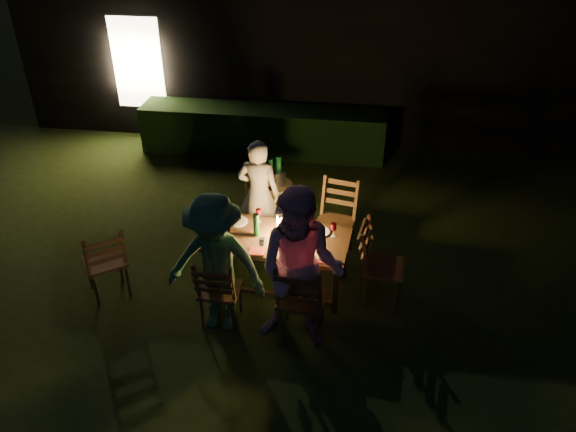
# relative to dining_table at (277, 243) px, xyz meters

# --- Properties ---
(garden_envelope) EXTENTS (40.00, 40.00, 3.20)m
(garden_envelope) POSITION_rel_dining_table_xyz_m (-0.34, 6.04, 0.96)
(garden_envelope) COLOR black
(garden_envelope) RESTS_ON ground
(dining_table) EXTENTS (1.71, 0.97, 0.68)m
(dining_table) POSITION_rel_dining_table_xyz_m (0.00, 0.00, 0.00)
(dining_table) COLOR #4C3019
(dining_table) RESTS_ON ground
(chair_near_left) EXTENTS (0.43, 0.47, 0.95)m
(chair_near_left) POSITION_rel_dining_table_xyz_m (-0.52, -0.73, -0.33)
(chair_near_left) COLOR #4C3019
(chair_near_left) RESTS_ON ground
(chair_near_right) EXTENTS (0.51, 0.55, 1.07)m
(chair_near_right) POSITION_rel_dining_table_xyz_m (0.38, -0.81, -0.29)
(chair_near_right) COLOR #4C3019
(chair_near_right) RESTS_ON ground
(chair_far_left) EXTENTS (0.41, 0.44, 0.91)m
(chair_far_left) POSITION_rel_dining_table_xyz_m (-0.38, 0.81, -0.34)
(chair_far_left) COLOR #4C3019
(chair_far_left) RESTS_ON ground
(chair_far_right) EXTENTS (0.56, 0.59, 1.05)m
(chair_far_right) POSITION_rel_dining_table_xyz_m (0.62, 0.72, -0.30)
(chair_far_right) COLOR #4C3019
(chair_far_right) RESTS_ON ground
(chair_end) EXTENTS (0.56, 0.53, 1.04)m
(chair_end) POSITION_rel_dining_table_xyz_m (1.22, -0.11, -0.30)
(chair_end) COLOR #4C3019
(chair_end) RESTS_ON ground
(chair_spare) EXTENTS (0.65, 0.65, 1.00)m
(chair_spare) POSITION_rel_dining_table_xyz_m (-1.93, -0.44, -0.31)
(chair_spare) COLOR #4C3019
(chair_spare) RESTS_ON ground
(person_house_side) EXTENTS (0.58, 0.41, 1.50)m
(person_house_side) POSITION_rel_dining_table_xyz_m (-0.37, 0.86, 0.13)
(person_house_side) COLOR beige
(person_house_side) RESTS_ON ground
(person_opp_right) EXTENTS (0.94, 0.77, 1.82)m
(person_opp_right) POSITION_rel_dining_table_xyz_m (0.37, -0.86, 0.29)
(person_opp_right) COLOR #D391B3
(person_opp_right) RESTS_ON ground
(person_opp_left) EXTENTS (1.11, 0.70, 1.64)m
(person_opp_left) POSITION_rel_dining_table_xyz_m (-0.52, -0.78, 0.20)
(person_opp_left) COLOR #316343
(person_opp_left) RESTS_ON ground
(lantern) EXTENTS (0.16, 0.16, 0.35)m
(lantern) POSITION_rel_dining_table_xyz_m (0.05, 0.05, 0.23)
(lantern) COLOR white
(lantern) RESTS_ON dining_table
(plate_far_left) EXTENTS (0.25, 0.25, 0.01)m
(plate_far_left) POSITION_rel_dining_table_xyz_m (-0.53, 0.27, 0.08)
(plate_far_left) COLOR white
(plate_far_left) RESTS_ON dining_table
(plate_near_left) EXTENTS (0.25, 0.25, 0.01)m
(plate_near_left) POSITION_rel_dining_table_xyz_m (-0.57, -0.17, 0.08)
(plate_near_left) COLOR white
(plate_near_left) RESTS_ON dining_table
(plate_far_right) EXTENTS (0.25, 0.25, 0.01)m
(plate_far_right) POSITION_rel_dining_table_xyz_m (0.47, 0.18, 0.08)
(plate_far_right) COLOR white
(plate_far_right) RESTS_ON dining_table
(plate_near_right) EXTENTS (0.25, 0.25, 0.01)m
(plate_near_right) POSITION_rel_dining_table_xyz_m (0.43, -0.26, 0.08)
(plate_near_right) COLOR white
(plate_near_right) RESTS_ON dining_table
(wineglass_a) EXTENTS (0.06, 0.06, 0.18)m
(wineglass_a) POSITION_rel_dining_table_xyz_m (-0.27, 0.31, 0.16)
(wineglass_a) COLOR #59070F
(wineglass_a) RESTS_ON dining_table
(wineglass_b) EXTENTS (0.06, 0.06, 0.18)m
(wineglass_b) POSITION_rel_dining_table_xyz_m (-0.73, -0.05, 0.16)
(wineglass_b) COLOR #59070F
(wineglass_b) RESTS_ON dining_table
(wineglass_c) EXTENTS (0.06, 0.06, 0.18)m
(wineglass_c) POSITION_rel_dining_table_xyz_m (0.27, -0.31, 0.16)
(wineglass_c) COLOR #59070F
(wineglass_c) RESTS_ON dining_table
(wineglass_d) EXTENTS (0.06, 0.06, 0.18)m
(wineglass_d) POSITION_rel_dining_table_xyz_m (0.63, 0.12, 0.16)
(wineglass_d) COLOR #59070F
(wineglass_d) RESTS_ON dining_table
(wineglass_e) EXTENTS (0.06, 0.06, 0.18)m
(wineglass_e) POSITION_rel_dining_table_xyz_m (-0.13, -0.29, 0.16)
(wineglass_e) COLOR silver
(wineglass_e) RESTS_ON dining_table
(bottle_table) EXTENTS (0.07, 0.07, 0.28)m
(bottle_table) POSITION_rel_dining_table_xyz_m (-0.25, 0.02, 0.21)
(bottle_table) COLOR #0F471E
(bottle_table) RESTS_ON dining_table
(napkin_left) EXTENTS (0.18, 0.14, 0.01)m
(napkin_left) POSITION_rel_dining_table_xyz_m (-0.18, -0.30, 0.07)
(napkin_left) COLOR red
(napkin_left) RESTS_ON dining_table
(napkin_right) EXTENTS (0.18, 0.14, 0.01)m
(napkin_right) POSITION_rel_dining_table_xyz_m (0.52, -0.35, 0.07)
(napkin_right) COLOR red
(napkin_right) RESTS_ON dining_table
(phone) EXTENTS (0.14, 0.07, 0.01)m
(phone) POSITION_rel_dining_table_xyz_m (-0.64, -0.24, 0.07)
(phone) COLOR black
(phone) RESTS_ON dining_table
(side_table) EXTENTS (0.48, 0.48, 0.65)m
(side_table) POSITION_rel_dining_table_xyz_m (-0.24, 1.32, -0.04)
(side_table) COLOR olive
(side_table) RESTS_ON ground
(ice_bucket) EXTENTS (0.30, 0.30, 0.22)m
(ice_bucket) POSITION_rel_dining_table_xyz_m (-0.24, 1.32, 0.14)
(ice_bucket) COLOR #A5A8AD
(ice_bucket) RESTS_ON side_table
(bottle_bucket_a) EXTENTS (0.07, 0.07, 0.32)m
(bottle_bucket_a) POSITION_rel_dining_table_xyz_m (-0.29, 1.28, 0.19)
(bottle_bucket_a) COLOR #0F471E
(bottle_bucket_a) RESTS_ON side_table
(bottle_bucket_b) EXTENTS (0.07, 0.07, 0.32)m
(bottle_bucket_b) POSITION_rel_dining_table_xyz_m (-0.19, 1.36, 0.19)
(bottle_bucket_b) COLOR #0F471E
(bottle_bucket_b) RESTS_ON side_table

